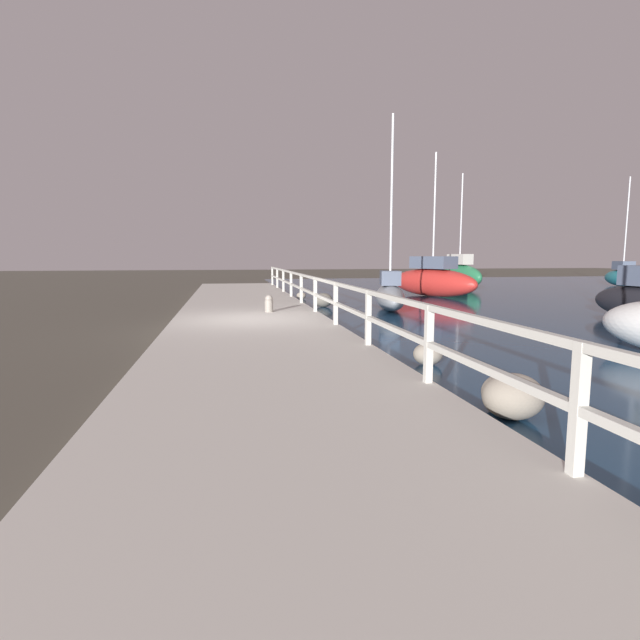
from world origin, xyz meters
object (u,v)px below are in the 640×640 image
object	(u,v)px
mooring_bollard	(269,304)
sailboat_red	(433,280)
sailboat_gray	(390,295)
sailboat_teal	(623,276)
sailboat_green	(459,274)
sailboat_black	(640,297)

from	to	relation	value
mooring_bollard	sailboat_red	xyz separation A→B (m)	(8.83, 8.14, 0.26)
sailboat_gray	mooring_bollard	bearing A→B (deg)	-137.19
sailboat_teal	sailboat_red	size ratio (longest dim) A/B	1.02
mooring_bollard	sailboat_green	distance (m)	18.44
sailboat_green	sailboat_teal	world-z (taller)	sailboat_teal
sailboat_black	sailboat_gray	bearing A→B (deg)	142.04
sailboat_gray	sailboat_green	world-z (taller)	sailboat_gray
sailboat_red	sailboat_teal	bearing A→B (deg)	-1.79
sailboat_green	sailboat_red	world-z (taller)	sailboat_red
sailboat_green	mooring_bollard	bearing A→B (deg)	-141.52
sailboat_gray	sailboat_red	bearing A→B (deg)	67.69
sailboat_black	sailboat_red	distance (m)	10.18
sailboat_black	sailboat_red	bearing A→B (deg)	99.88
sailboat_green	sailboat_red	bearing A→B (deg)	-135.12
sailboat_green	sailboat_teal	distance (m)	11.78
sailboat_green	sailboat_teal	size ratio (longest dim) A/B	0.97
sailboat_gray	sailboat_green	bearing A→B (deg)	67.13
sailboat_gray	sailboat_teal	bearing A→B (deg)	43.03
sailboat_black	sailboat_red	xyz separation A→B (m)	(-2.83, 9.78, 0.11)
sailboat_gray	sailboat_teal	distance (m)	22.63
mooring_bollard	sailboat_black	distance (m)	11.78
sailboat_gray	sailboat_black	world-z (taller)	sailboat_black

